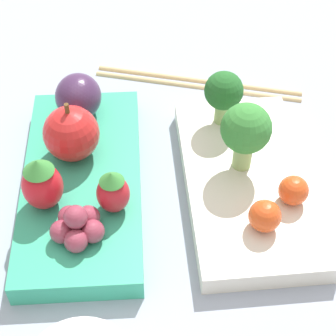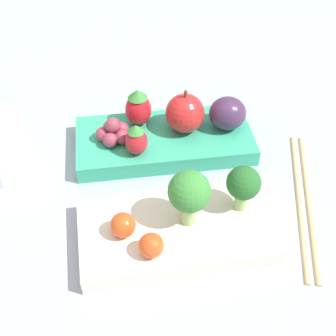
{
  "view_description": "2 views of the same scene",
  "coord_description": "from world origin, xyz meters",
  "px_view_note": "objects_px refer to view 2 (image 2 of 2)",
  "views": [
    {
      "loc": [
        0.31,
        -0.0,
        0.36
      ],
      "look_at": [
        0.0,
        0.0,
        0.03
      ],
      "focal_mm": 60.0,
      "sensor_mm": 36.0,
      "label": 1
    },
    {
      "loc": [
        0.04,
        0.36,
        0.38
      ],
      "look_at": [
        0.0,
        0.0,
        0.03
      ],
      "focal_mm": 50.0,
      "sensor_mm": 36.0,
      "label": 2
    }
  ],
  "objects_px": {
    "apple": "(185,113)",
    "plum": "(227,113)",
    "strawberry_1": "(136,140)",
    "cherry_tomato_0": "(151,245)",
    "bento_box_fruit": "(164,141)",
    "strawberry_0": "(138,108)",
    "bento_box_savoury": "(173,231)",
    "drinking_cup": "(2,148)",
    "broccoli_floret_1": "(243,184)",
    "chopsticks_pair": "(304,200)",
    "broccoli_floret_0": "(189,193)",
    "grape_cluster": "(113,132)",
    "cherry_tomato_1": "(123,225)"
  },
  "relations": [
    {
      "from": "bento_box_fruit",
      "to": "cherry_tomato_0",
      "type": "height_order",
      "value": "cherry_tomato_0"
    },
    {
      "from": "bento_box_savoury",
      "to": "apple",
      "type": "bearing_deg",
      "value": -101.38
    },
    {
      "from": "strawberry_1",
      "to": "cherry_tomato_0",
      "type": "bearing_deg",
      "value": 92.81
    },
    {
      "from": "broccoli_floret_1",
      "to": "chopsticks_pair",
      "type": "bearing_deg",
      "value": -167.38
    },
    {
      "from": "broccoli_floret_0",
      "to": "apple",
      "type": "xyz_separation_m",
      "value": [
        -0.01,
        -0.14,
        -0.01
      ]
    },
    {
      "from": "apple",
      "to": "strawberry_0",
      "type": "height_order",
      "value": "apple"
    },
    {
      "from": "cherry_tomato_1",
      "to": "drinking_cup",
      "type": "relative_size",
      "value": 0.38
    },
    {
      "from": "broccoli_floret_0",
      "to": "cherry_tomato_0",
      "type": "xyz_separation_m",
      "value": [
        0.04,
        0.04,
        -0.03
      ]
    },
    {
      "from": "bento_box_fruit",
      "to": "broccoli_floret_0",
      "type": "xyz_separation_m",
      "value": [
        -0.01,
        0.13,
        0.05
      ]
    },
    {
      "from": "broccoli_floret_1",
      "to": "cherry_tomato_0",
      "type": "distance_m",
      "value": 0.11
    },
    {
      "from": "plum",
      "to": "strawberry_1",
      "type": "bearing_deg",
      "value": 18.37
    },
    {
      "from": "strawberry_0",
      "to": "plum",
      "type": "xyz_separation_m",
      "value": [
        -0.1,
        0.02,
        -0.0
      ]
    },
    {
      "from": "strawberry_1",
      "to": "chopsticks_pair",
      "type": "relative_size",
      "value": 0.19
    },
    {
      "from": "bento_box_fruit",
      "to": "plum",
      "type": "height_order",
      "value": "plum"
    },
    {
      "from": "bento_box_savoury",
      "to": "grape_cluster",
      "type": "relative_size",
      "value": 4.92
    },
    {
      "from": "strawberry_0",
      "to": "strawberry_1",
      "type": "distance_m",
      "value": 0.05
    },
    {
      "from": "cherry_tomato_1",
      "to": "bento_box_savoury",
      "type": "bearing_deg",
      "value": -173.22
    },
    {
      "from": "chopsticks_pair",
      "to": "strawberry_0",
      "type": "bearing_deg",
      "value": -36.64
    },
    {
      "from": "grape_cluster",
      "to": "chopsticks_pair",
      "type": "relative_size",
      "value": 0.19
    },
    {
      "from": "apple",
      "to": "plum",
      "type": "bearing_deg",
      "value": 179.32
    },
    {
      "from": "bento_box_savoury",
      "to": "strawberry_0",
      "type": "distance_m",
      "value": 0.17
    },
    {
      "from": "bento_box_savoury",
      "to": "strawberry_0",
      "type": "height_order",
      "value": "strawberry_0"
    },
    {
      "from": "bento_box_savoury",
      "to": "plum",
      "type": "relative_size",
      "value": 4.49
    },
    {
      "from": "broccoli_floret_0",
      "to": "broccoli_floret_1",
      "type": "height_order",
      "value": "broccoli_floret_0"
    },
    {
      "from": "cherry_tomato_1",
      "to": "broccoli_floret_1",
      "type": "bearing_deg",
      "value": -169.18
    },
    {
      "from": "bento_box_fruit",
      "to": "broccoli_floret_1",
      "type": "relative_size",
      "value": 4.1
    },
    {
      "from": "broccoli_floret_1",
      "to": "bento_box_savoury",
      "type": "bearing_deg",
      "value": 13.53
    },
    {
      "from": "drinking_cup",
      "to": "cherry_tomato_0",
      "type": "bearing_deg",
      "value": 136.58
    },
    {
      "from": "broccoli_floret_1",
      "to": "cherry_tomato_0",
      "type": "relative_size",
      "value": 2.19
    },
    {
      "from": "bento_box_savoury",
      "to": "drinking_cup",
      "type": "height_order",
      "value": "drinking_cup"
    },
    {
      "from": "cherry_tomato_1",
      "to": "strawberry_0",
      "type": "height_order",
      "value": "strawberry_0"
    },
    {
      "from": "cherry_tomato_1",
      "to": "chopsticks_pair",
      "type": "height_order",
      "value": "cherry_tomato_1"
    },
    {
      "from": "bento_box_savoury",
      "to": "apple",
      "type": "distance_m",
      "value": 0.15
    },
    {
      "from": "strawberry_0",
      "to": "bento_box_fruit",
      "type": "bearing_deg",
      "value": 139.54
    },
    {
      "from": "bento_box_fruit",
      "to": "cherry_tomato_0",
      "type": "xyz_separation_m",
      "value": [
        0.03,
        0.17,
        0.02
      ]
    },
    {
      "from": "plum",
      "to": "chopsticks_pair",
      "type": "distance_m",
      "value": 0.13
    },
    {
      "from": "bento_box_savoury",
      "to": "broccoli_floret_1",
      "type": "relative_size",
      "value": 3.84
    },
    {
      "from": "bento_box_savoury",
      "to": "apple",
      "type": "height_order",
      "value": "apple"
    },
    {
      "from": "bento_box_fruit",
      "to": "plum",
      "type": "bearing_deg",
      "value": -174.53
    },
    {
      "from": "cherry_tomato_1",
      "to": "apple",
      "type": "relative_size",
      "value": 0.45
    },
    {
      "from": "apple",
      "to": "chopsticks_pair",
      "type": "bearing_deg",
      "value": 136.61
    },
    {
      "from": "bento_box_fruit",
      "to": "strawberry_0",
      "type": "height_order",
      "value": "strawberry_0"
    },
    {
      "from": "broccoli_floret_0",
      "to": "strawberry_1",
      "type": "distance_m",
      "value": 0.11
    },
    {
      "from": "strawberry_0",
      "to": "plum",
      "type": "height_order",
      "value": "strawberry_0"
    },
    {
      "from": "bento_box_fruit",
      "to": "strawberry_1",
      "type": "relative_size",
      "value": 5.42
    },
    {
      "from": "bento_box_fruit",
      "to": "cherry_tomato_1",
      "type": "distance_m",
      "value": 0.15
    },
    {
      "from": "broccoli_floret_1",
      "to": "chopsticks_pair",
      "type": "distance_m",
      "value": 0.09
    },
    {
      "from": "cherry_tomato_0",
      "to": "cherry_tomato_1",
      "type": "bearing_deg",
      "value": -45.63
    },
    {
      "from": "bento_box_savoury",
      "to": "broccoli_floret_0",
      "type": "bearing_deg",
      "value": -164.6
    },
    {
      "from": "strawberry_0",
      "to": "broccoli_floret_0",
      "type": "bearing_deg",
      "value": 104.48
    }
  ]
}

